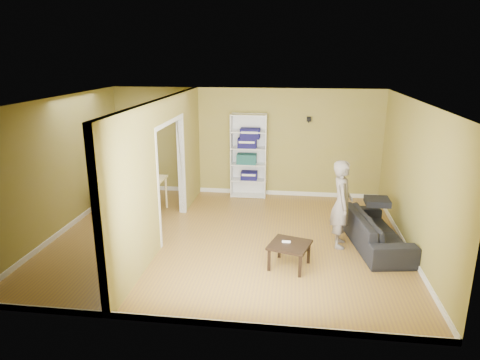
# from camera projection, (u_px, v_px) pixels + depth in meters

# --- Properties ---
(room_shell) EXTENTS (6.50, 6.50, 6.50)m
(room_shell) POSITION_uv_depth(u_px,v_px,m) (228.00, 172.00, 7.75)
(room_shell) COLOR olive
(room_shell) RESTS_ON ground
(partition) EXTENTS (0.22, 5.50, 2.60)m
(partition) POSITION_uv_depth(u_px,v_px,m) (164.00, 170.00, 7.90)
(partition) COLOR olive
(partition) RESTS_ON ground
(wall_speaker) EXTENTS (0.10, 0.10, 0.10)m
(wall_speaker) POSITION_uv_depth(u_px,v_px,m) (309.00, 119.00, 9.96)
(wall_speaker) COLOR black
(wall_speaker) RESTS_ON room_shell
(sofa) EXTENTS (2.14, 1.18, 0.77)m
(sofa) POSITION_uv_depth(u_px,v_px,m) (376.00, 226.00, 7.70)
(sofa) COLOR black
(sofa) RESTS_ON ground
(person) EXTENTS (0.70, 0.55, 1.87)m
(person) POSITION_uv_depth(u_px,v_px,m) (342.00, 197.00, 7.56)
(person) COLOR slate
(person) RESTS_ON ground
(bookshelf) EXTENTS (0.85, 0.37, 2.02)m
(bookshelf) POSITION_uv_depth(u_px,v_px,m) (249.00, 156.00, 10.30)
(bookshelf) COLOR white
(bookshelf) RESTS_ON ground
(paper_box_navy_a) EXTENTS (0.39, 0.25, 0.20)m
(paper_box_navy_a) POSITION_uv_depth(u_px,v_px,m) (249.00, 175.00, 10.39)
(paper_box_navy_a) COLOR navy
(paper_box_navy_a) RESTS_ON bookshelf
(paper_box_teal) EXTENTS (0.46, 0.30, 0.24)m
(paper_box_teal) POSITION_uv_depth(u_px,v_px,m) (247.00, 159.00, 10.28)
(paper_box_teal) COLOR #298D72
(paper_box_teal) RESTS_ON bookshelf
(paper_box_navy_b) EXTENTS (0.44, 0.29, 0.23)m
(paper_box_navy_b) POSITION_uv_depth(u_px,v_px,m) (247.00, 143.00, 10.17)
(paper_box_navy_b) COLOR navy
(paper_box_navy_b) RESTS_ON bookshelf
(paper_box_navy_c) EXTENTS (0.46, 0.30, 0.24)m
(paper_box_navy_c) POSITION_uv_depth(u_px,v_px,m) (250.00, 133.00, 10.09)
(paper_box_navy_c) COLOR navy
(paper_box_navy_c) RESTS_ON bookshelf
(coffee_table) EXTENTS (0.61, 0.61, 0.41)m
(coffee_table) POSITION_uv_depth(u_px,v_px,m) (290.00, 247.00, 6.93)
(coffee_table) COLOR black
(coffee_table) RESTS_ON ground
(game_controller) EXTENTS (0.14, 0.04, 0.03)m
(game_controller) POSITION_uv_depth(u_px,v_px,m) (286.00, 242.00, 6.96)
(game_controller) COLOR white
(game_controller) RESTS_ON coffee_table
(dining_table) EXTENTS (1.22, 0.81, 0.76)m
(dining_table) POSITION_uv_depth(u_px,v_px,m) (136.00, 182.00, 9.27)
(dining_table) COLOR #E5D77E
(dining_table) RESTS_ON ground
(chair_left) EXTENTS (0.54, 0.54, 1.05)m
(chair_left) POSITION_uv_depth(u_px,v_px,m) (105.00, 189.00, 9.36)
(chair_left) COLOR tan
(chair_left) RESTS_ON ground
(chair_near) EXTENTS (0.58, 0.58, 1.02)m
(chair_near) POSITION_uv_depth(u_px,v_px,m) (126.00, 200.00, 8.70)
(chair_near) COLOR #D9BD71
(chair_near) RESTS_ON ground
(chair_far) EXTENTS (0.48, 0.48, 0.90)m
(chair_far) POSITION_uv_depth(u_px,v_px,m) (148.00, 185.00, 9.85)
(chair_far) COLOR #CFB188
(chair_far) RESTS_ON ground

